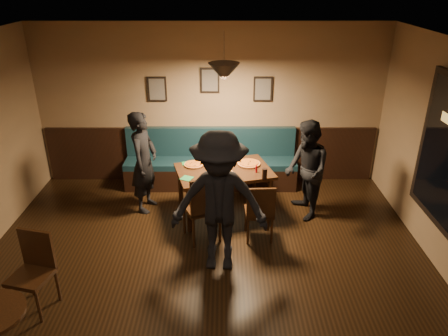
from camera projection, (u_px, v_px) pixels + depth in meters
name	position (u px, v px, depth m)	size (l,w,h in m)	color
floor	(203.00, 314.00, 4.78)	(7.00, 7.00, 0.00)	black
ceiling	(196.00, 63.00, 3.60)	(7.00, 7.00, 0.00)	silver
wall_back	(210.00, 106.00, 7.37)	(6.00, 6.00, 0.00)	#8C704F
wainscot	(211.00, 154.00, 7.72)	(5.88, 0.06, 1.00)	black
booth_bench	(211.00, 160.00, 7.47)	(3.00, 0.60, 1.00)	#0F232D
picture_left	(157.00, 89.00, 7.21)	(0.32, 0.04, 0.42)	black
picture_center	(210.00, 80.00, 7.15)	(0.32, 0.04, 0.42)	black
picture_right	(263.00, 89.00, 7.22)	(0.32, 0.04, 0.42)	black
pendant_lamp	(224.00, 72.00, 5.86)	(0.44, 0.44, 0.25)	black
dining_table	(224.00, 192.00, 6.64)	(1.41, 0.91, 0.76)	black
chair_near_left	(201.00, 206.00, 5.96)	(0.46, 0.46, 1.04)	black
chair_near_right	(259.00, 210.00, 6.00)	(0.39, 0.39, 0.89)	black
diner_left	(144.00, 162.00, 6.60)	(0.59, 0.39, 1.63)	black
diner_right	(306.00, 170.00, 6.42)	(0.75, 0.59, 1.55)	black
diner_front	(219.00, 203.00, 5.20)	(1.20, 0.69, 1.86)	black
pizza_a	(194.00, 164.00, 6.63)	(0.31, 0.31, 0.04)	orange
pizza_b	(222.00, 174.00, 6.32)	(0.36, 0.36, 0.04)	#C66D25
pizza_c	(249.00, 163.00, 6.65)	(0.36, 0.36, 0.04)	#C17F24
soda_glass	(265.00, 174.00, 6.17)	(0.08, 0.08, 0.16)	black
tabasco_bottle	(256.00, 168.00, 6.38)	(0.03, 0.03, 0.13)	#A5050E
napkin_a	(186.00, 163.00, 6.70)	(0.14, 0.14, 0.01)	#1C692F
napkin_b	(187.00, 178.00, 6.21)	(0.16, 0.16, 0.01)	#1C6B35
cutlery_set	(222.00, 181.00, 6.12)	(0.02, 0.21, 0.00)	silver
cafe_chair_far	(30.00, 275.00, 4.68)	(0.41, 0.41, 0.93)	black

